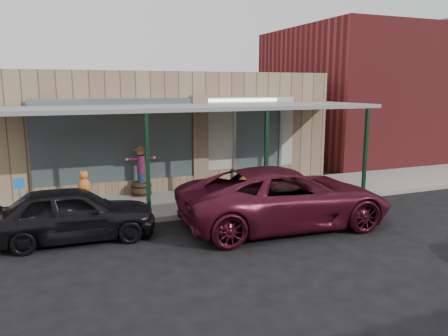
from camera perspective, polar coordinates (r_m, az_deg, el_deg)
name	(u,v)px	position (r m, az deg, el deg)	size (l,w,h in m)	color
ground	(240,238)	(10.93, 2.16, -9.11)	(120.00, 120.00, 0.00)	black
sidewalk	(195,200)	(14.12, -3.84, -4.24)	(40.00, 3.20, 0.15)	gray
storefront	(159,126)	(18.11, -8.46, 5.44)	(12.00, 6.25, 4.20)	#907B58
awning	(194,109)	(13.63, -3.94, 7.74)	(12.00, 3.00, 3.04)	gray
block_buildings_near	(197,85)	(19.60, -3.52, 10.81)	(61.00, 8.00, 8.00)	maroon
barrel_scarecrow	(141,179)	(14.58, -10.76, -1.37)	(0.97, 0.82, 1.65)	#432F1A
barrel_pumpkin	(246,190)	(13.98, 2.83, -2.89)	(0.84, 0.84, 0.78)	#432F1A
handicap_sign	(20,196)	(12.11, -25.10, -3.35)	(0.26, 0.09, 1.28)	gray
parked_sedan	(73,213)	(11.19, -19.14, -5.62)	(4.00, 1.84, 1.56)	black
car_maroon	(285,197)	(11.73, 7.96, -3.79)	(2.62, 5.69, 1.58)	#4C0F1F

